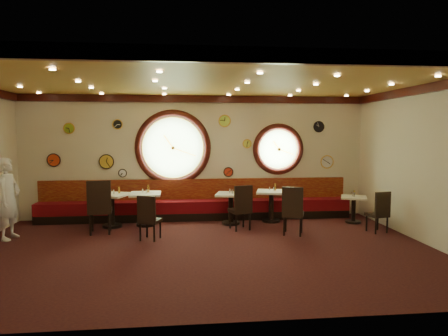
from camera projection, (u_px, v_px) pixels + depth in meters
floor at (202, 250)px, 7.66m from camera, size 9.00×6.00×0.00m
ceiling at (201, 81)px, 7.38m from camera, size 9.00×6.00×0.02m
wall_back at (196, 157)px, 10.50m from camera, size 9.00×0.02×3.20m
wall_front at (214, 189)px, 4.55m from camera, size 9.00×0.02×3.20m
wall_right at (426, 165)px, 7.99m from camera, size 0.02×6.00×3.20m
molding_back at (196, 99)px, 10.31m from camera, size 9.00×0.10×0.18m
molding_front at (214, 55)px, 4.47m from camera, size 9.00×0.10×0.18m
molding_right at (427, 88)px, 7.85m from camera, size 0.10×6.00×0.18m
banquette_base at (197, 215)px, 10.35m from camera, size 8.00×0.55×0.20m
banquette_seat at (197, 206)px, 10.33m from camera, size 8.00×0.55×0.30m
banquette_back at (196, 189)px, 10.51m from camera, size 8.00×0.10×0.55m
porthole_left_glass at (173, 148)px, 10.41m from camera, size 1.66×0.02×1.66m
porthole_left_frame at (173, 148)px, 10.39m from camera, size 1.98×0.18×1.98m
porthole_left_ring at (173, 148)px, 10.36m from camera, size 1.61×0.03×1.61m
porthole_right_glass at (278, 149)px, 10.70m from camera, size 1.10×0.02×1.10m
porthole_right_frame at (278, 149)px, 10.69m from camera, size 1.38×0.18×1.38m
porthole_right_ring at (278, 149)px, 10.66m from camera, size 1.09×0.03×1.09m
wall_clock_0 at (319, 127)px, 10.73m from camera, size 0.28×0.03×0.28m
wall_clock_1 at (327, 162)px, 10.84m from camera, size 0.34×0.03×0.34m
wall_clock_2 at (247, 144)px, 10.56m from camera, size 0.22×0.03×0.22m
wall_clock_3 at (106, 162)px, 10.23m from camera, size 0.36×0.03×0.36m
wall_clock_4 at (118, 124)px, 10.17m from camera, size 0.24×0.03×0.24m
wall_clock_5 at (228, 172)px, 10.58m from camera, size 0.24×0.03×0.24m
wall_clock_6 at (69, 128)px, 10.06m from camera, size 0.26×0.03×0.26m
wall_clock_7 at (54, 160)px, 10.09m from camera, size 0.32×0.03×0.32m
wall_clock_8 at (123, 173)px, 10.29m from camera, size 0.20×0.03×0.20m
wall_clock_9 at (225, 121)px, 10.45m from camera, size 0.30×0.03×0.30m
table_a at (112, 206)px, 9.45m from camera, size 0.93×0.93×0.80m
table_b at (146, 205)px, 9.61m from camera, size 0.74×0.74×0.80m
table_c at (231, 205)px, 9.76m from camera, size 0.84×0.84×0.77m
table_d at (271, 202)px, 10.03m from camera, size 0.87×0.87×0.79m
table_e at (354, 206)px, 9.91m from camera, size 0.79×0.79×0.66m
chair_a at (100, 203)px, 8.77m from camera, size 0.56×0.56×0.74m
chair_b at (148, 215)px, 8.26m from camera, size 0.51×0.51×0.59m
chair_c at (242, 205)px, 9.13m from camera, size 0.54×0.54×0.65m
chair_d at (293, 207)px, 8.68m from camera, size 0.58×0.58×0.67m
chair_e at (380, 209)px, 8.90m from camera, size 0.47×0.47×0.58m
condiment_a_salt at (111, 191)px, 9.50m from camera, size 0.03×0.03×0.09m
condiment_b_salt at (143, 191)px, 9.65m from camera, size 0.03×0.03×0.09m
condiment_c_salt at (230, 191)px, 9.78m from camera, size 0.04×0.04×0.11m
condiment_d_salt at (270, 189)px, 10.08m from camera, size 0.03×0.03×0.09m
condiment_a_pepper at (114, 192)px, 9.39m from camera, size 0.04×0.04×0.11m
condiment_b_pepper at (146, 191)px, 9.54m from camera, size 0.03×0.03×0.09m
condiment_c_pepper at (232, 191)px, 9.69m from camera, size 0.04×0.04×0.10m
condiment_d_pepper at (274, 189)px, 10.02m from camera, size 0.03×0.03×0.10m
condiment_a_bottle at (119, 190)px, 9.52m from camera, size 0.05×0.05×0.16m
condiment_b_bottle at (148, 188)px, 9.70m from camera, size 0.06×0.06×0.18m
condiment_c_bottle at (235, 189)px, 9.81m from camera, size 0.05×0.05×0.16m
condiment_d_bottle at (275, 187)px, 10.05m from camera, size 0.05×0.05×0.17m
condiment_e_salt at (353, 194)px, 9.90m from camera, size 0.04×0.04×0.11m
condiment_e_pepper at (354, 195)px, 9.85m from camera, size 0.04×0.04×0.11m
condiment_e_bottle at (354, 193)px, 10.00m from camera, size 0.04×0.04×0.14m
waiter at (9, 199)px, 8.37m from camera, size 0.48×0.67×1.72m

